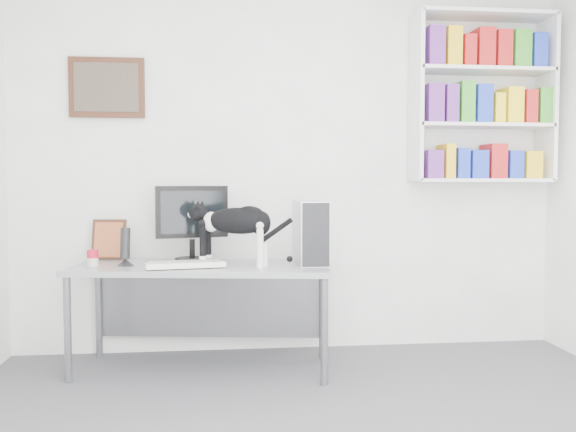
{
  "coord_description": "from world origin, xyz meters",
  "views": [
    {
      "loc": [
        -0.51,
        -2.46,
        1.24
      ],
      "look_at": [
        -0.07,
        1.53,
        1.01
      ],
      "focal_mm": 38.0,
      "sensor_mm": 36.0,
      "label": 1
    }
  ],
  "objects_px": {
    "speaker": "(125,246)",
    "cat": "(236,236)",
    "leaning_print": "(109,239)",
    "monitor": "(192,223)",
    "desk": "(203,317)",
    "keyboard": "(185,265)",
    "bookshelf": "(482,98)",
    "soup_can": "(93,258)",
    "pc_tower": "(310,232)"
  },
  "relations": [
    {
      "from": "leaning_print",
      "to": "soup_can",
      "type": "xyz_separation_m",
      "value": [
        -0.04,
        -0.35,
        -0.09
      ]
    },
    {
      "from": "keyboard",
      "to": "cat",
      "type": "relative_size",
      "value": 0.76
    },
    {
      "from": "bookshelf",
      "to": "monitor",
      "type": "xyz_separation_m",
      "value": [
        -2.11,
        -0.12,
        -0.89
      ]
    },
    {
      "from": "bookshelf",
      "to": "keyboard",
      "type": "distance_m",
      "value": 2.46
    },
    {
      "from": "bookshelf",
      "to": "cat",
      "type": "distance_m",
      "value": 2.1
    },
    {
      "from": "bookshelf",
      "to": "leaning_print",
      "type": "bearing_deg",
      "value": 179.47
    },
    {
      "from": "soup_can",
      "to": "keyboard",
      "type": "bearing_deg",
      "value": -11.53
    },
    {
      "from": "bookshelf",
      "to": "speaker",
      "type": "relative_size",
      "value": 4.84
    },
    {
      "from": "keyboard",
      "to": "leaning_print",
      "type": "distance_m",
      "value": 0.73
    },
    {
      "from": "desk",
      "to": "pc_tower",
      "type": "xyz_separation_m",
      "value": [
        0.71,
        -0.0,
        0.56
      ]
    },
    {
      "from": "leaning_print",
      "to": "monitor",
      "type": "bearing_deg",
      "value": -6.21
    },
    {
      "from": "cat",
      "to": "leaning_print",
      "type": "bearing_deg",
      "value": 177.37
    },
    {
      "from": "bookshelf",
      "to": "leaning_print",
      "type": "height_order",
      "value": "bookshelf"
    },
    {
      "from": "monitor",
      "to": "soup_can",
      "type": "distance_m",
      "value": 0.69
    },
    {
      "from": "speaker",
      "to": "cat",
      "type": "relative_size",
      "value": 0.4
    },
    {
      "from": "pc_tower",
      "to": "speaker",
      "type": "relative_size",
      "value": 1.62
    },
    {
      "from": "monitor",
      "to": "pc_tower",
      "type": "bearing_deg",
      "value": -27.69
    },
    {
      "from": "speaker",
      "to": "soup_can",
      "type": "height_order",
      "value": "speaker"
    },
    {
      "from": "desk",
      "to": "cat",
      "type": "distance_m",
      "value": 0.6
    },
    {
      "from": "pc_tower",
      "to": "leaning_print",
      "type": "bearing_deg",
      "value": 164.32
    },
    {
      "from": "speaker",
      "to": "cat",
      "type": "height_order",
      "value": "cat"
    },
    {
      "from": "leaning_print",
      "to": "desk",
      "type": "bearing_deg",
      "value": -19.92
    },
    {
      "from": "speaker",
      "to": "leaning_print",
      "type": "distance_m",
      "value": 0.38
    },
    {
      "from": "soup_can",
      "to": "cat",
      "type": "height_order",
      "value": "cat"
    },
    {
      "from": "desk",
      "to": "bookshelf",
      "type": "bearing_deg",
      "value": 17.3
    },
    {
      "from": "keyboard",
      "to": "speaker",
      "type": "height_order",
      "value": "speaker"
    },
    {
      "from": "desk",
      "to": "pc_tower",
      "type": "relative_size",
      "value": 4.03
    },
    {
      "from": "monitor",
      "to": "speaker",
      "type": "distance_m",
      "value": 0.48
    },
    {
      "from": "bookshelf",
      "to": "soup_can",
      "type": "distance_m",
      "value": 2.96
    },
    {
      "from": "cat",
      "to": "soup_can",
      "type": "bearing_deg",
      "value": -161.89
    },
    {
      "from": "desk",
      "to": "leaning_print",
      "type": "height_order",
      "value": "leaning_print"
    },
    {
      "from": "monitor",
      "to": "soup_can",
      "type": "relative_size",
      "value": 5.0
    },
    {
      "from": "desk",
      "to": "keyboard",
      "type": "relative_size",
      "value": 3.41
    },
    {
      "from": "desk",
      "to": "cat",
      "type": "height_order",
      "value": "cat"
    },
    {
      "from": "leaning_print",
      "to": "soup_can",
      "type": "relative_size",
      "value": 2.76
    },
    {
      "from": "monitor",
      "to": "desk",
      "type": "bearing_deg",
      "value": -82.42
    },
    {
      "from": "pc_tower",
      "to": "soup_can",
      "type": "height_order",
      "value": "pc_tower"
    },
    {
      "from": "desk",
      "to": "monitor",
      "type": "distance_m",
      "value": 0.65
    },
    {
      "from": "bookshelf",
      "to": "leaning_print",
      "type": "xyz_separation_m",
      "value": [
        -2.69,
        0.02,
        -1.01
      ]
    },
    {
      "from": "monitor",
      "to": "bookshelf",
      "type": "bearing_deg",
      "value": -9.78
    },
    {
      "from": "bookshelf",
      "to": "desk",
      "type": "relative_size",
      "value": 0.74
    },
    {
      "from": "bookshelf",
      "to": "monitor",
      "type": "relative_size",
      "value": 2.36
    },
    {
      "from": "pc_tower",
      "to": "bookshelf",
      "type": "bearing_deg",
      "value": 12.64
    },
    {
      "from": "monitor",
      "to": "speaker",
      "type": "relative_size",
      "value": 2.05
    },
    {
      "from": "monitor",
      "to": "cat",
      "type": "distance_m",
      "value": 0.43
    },
    {
      "from": "desk",
      "to": "keyboard",
      "type": "height_order",
      "value": "keyboard"
    },
    {
      "from": "monitor",
      "to": "keyboard",
      "type": "xyz_separation_m",
      "value": [
        -0.03,
        -0.32,
        -0.24
      ]
    },
    {
      "from": "pc_tower",
      "to": "leaning_print",
      "type": "relative_size",
      "value": 1.43
    },
    {
      "from": "desk",
      "to": "soup_can",
      "type": "bearing_deg",
      "value": -171.8
    },
    {
      "from": "bookshelf",
      "to": "keyboard",
      "type": "xyz_separation_m",
      "value": [
        -2.13,
        -0.44,
        -1.13
      ]
    }
  ]
}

